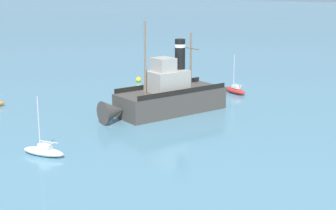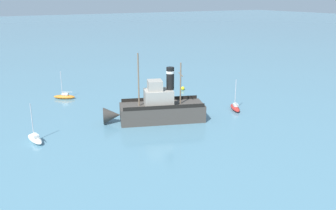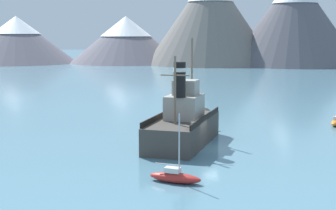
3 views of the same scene
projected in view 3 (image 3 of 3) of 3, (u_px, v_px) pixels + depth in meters
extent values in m
plane|color=teal|center=(204.00, 148.00, 46.57)|extent=(600.00, 600.00, 0.00)
cone|color=slate|center=(17.00, 40.00, 183.17)|extent=(42.51, 42.51, 16.58)
cone|color=white|center=(16.00, 25.00, 182.46)|extent=(17.00, 17.00, 6.31)
cone|color=slate|center=(126.00, 40.00, 183.90)|extent=(40.58, 40.58, 16.57)
cone|color=white|center=(126.00, 26.00, 183.25)|extent=(18.42, 18.42, 7.16)
cone|color=slate|center=(211.00, 17.00, 174.84)|extent=(44.33, 44.33, 31.86)
cone|color=#56545B|center=(295.00, 19.00, 169.64)|extent=(43.23, 43.23, 30.32)
cube|color=#423D38|center=(183.00, 132.00, 48.06)|extent=(8.16, 12.78, 2.40)
cone|color=#423D38|center=(200.00, 120.00, 54.89)|extent=(3.02, 3.05, 2.35)
cube|color=#9E998E|center=(184.00, 107.00, 48.22)|extent=(4.16, 4.77, 2.20)
cube|color=#9E998E|center=(186.00, 87.00, 48.45)|extent=(2.74, 2.62, 1.40)
cylinder|color=black|center=(180.00, 80.00, 46.24)|extent=(1.10, 1.10, 3.20)
cylinder|color=silver|center=(180.00, 70.00, 46.12)|extent=(1.16, 1.16, 0.35)
cylinder|color=#75604C|center=(192.00, 76.00, 50.51)|extent=(0.20, 0.20, 7.50)
cylinder|color=#75604C|center=(175.00, 90.00, 44.93)|extent=(0.20, 0.20, 6.00)
cylinder|color=#75604C|center=(175.00, 75.00, 44.75)|extent=(2.49, 0.98, 0.12)
cube|color=black|center=(161.00, 116.00, 48.48)|extent=(3.92, 10.78, 0.50)
cube|color=black|center=(206.00, 118.00, 47.25)|extent=(3.92, 10.78, 0.50)
ellipsoid|color=white|center=(179.00, 112.00, 65.59)|extent=(3.93, 1.76, 0.70)
cube|color=silver|center=(177.00, 108.00, 65.47)|extent=(1.20, 0.83, 0.36)
cylinder|color=#B7B7BC|center=(181.00, 93.00, 65.32)|extent=(0.10, 0.10, 4.20)
cylinder|color=#B7B7BC|center=(174.00, 106.00, 65.33)|extent=(1.79, 0.40, 0.08)
cylinder|color=#B7B7BC|center=(336.00, 115.00, 57.85)|extent=(1.07, 1.54, 0.08)
ellipsoid|color=#B22823|center=(175.00, 178.00, 35.83)|extent=(3.91, 2.61, 0.70)
cube|color=silver|center=(172.00, 170.00, 35.84)|extent=(1.27, 1.05, 0.36)
cylinder|color=#B7B7BC|center=(179.00, 144.00, 35.38)|extent=(0.10, 0.10, 4.20)
cylinder|color=#B7B7BC|center=(167.00, 164.00, 35.94)|extent=(1.66, 0.84, 0.08)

